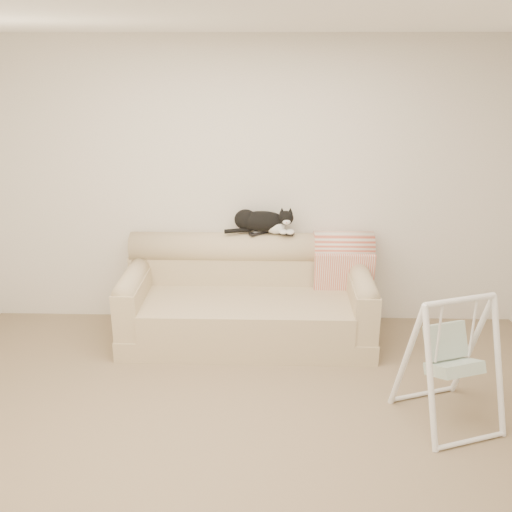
{
  "coord_description": "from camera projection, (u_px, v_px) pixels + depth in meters",
  "views": [
    {
      "loc": [
        0.18,
        -3.05,
        2.47
      ],
      "look_at": [
        0.06,
        1.27,
        0.9
      ],
      "focal_mm": 40.0,
      "sensor_mm": 36.0,
      "label": 1
    }
  ],
  "objects": [
    {
      "name": "ground_plane",
      "position": [
        242.0,
        451.0,
        3.72
      ],
      "size": [
        5.0,
        5.0,
        0.0
      ],
      "primitive_type": "plane",
      "color": "#79674F",
      "rests_on": "ground"
    },
    {
      "name": "tuxedo_cat",
      "position": [
        262.0,
        221.0,
        5.12
      ],
      "size": [
        0.63,
        0.25,
        0.25
      ],
      "color": "black",
      "rests_on": "sofa"
    },
    {
      "name": "remote_b",
      "position": [
        285.0,
        233.0,
        5.14
      ],
      "size": [
        0.18,
        0.1,
        0.02
      ],
      "color": "black",
      "rests_on": "sofa"
    },
    {
      "name": "baby_swing",
      "position": [
        451.0,
        360.0,
        3.9
      ],
      "size": [
        0.74,
        0.77,
        0.95
      ],
      "color": "white",
      "rests_on": "ground"
    },
    {
      "name": "throw_blanket",
      "position": [
        343.0,
        253.0,
        5.18
      ],
      "size": [
        0.54,
        0.38,
        0.58
      ],
      "color": "#D15941",
      "rests_on": "sofa"
    },
    {
      "name": "sofa",
      "position": [
        248.0,
        300.0,
        5.12
      ],
      "size": [
        2.2,
        0.93,
        0.9
      ],
      "color": "tan",
      "rests_on": "ground"
    },
    {
      "name": "room_shell",
      "position": [
        239.0,
        228.0,
        3.19
      ],
      "size": [
        5.04,
        4.04,
        2.6
      ],
      "color": "beige",
      "rests_on": "ground"
    },
    {
      "name": "remote_a",
      "position": [
        258.0,
        233.0,
        5.14
      ],
      "size": [
        0.17,
        0.15,
        0.03
      ],
      "color": "black",
      "rests_on": "sofa"
    }
  ]
}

